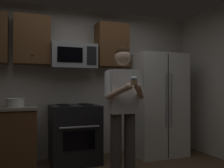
# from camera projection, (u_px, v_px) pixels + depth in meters

# --- Properties ---
(wall_back) EXTENTS (4.40, 0.10, 2.60)m
(wall_back) POSITION_uv_depth(u_px,v_px,m) (78.00, 82.00, 4.37)
(wall_back) COLOR beige
(wall_back) RESTS_ON ground
(oven_range) EXTENTS (0.76, 0.70, 0.93)m
(oven_range) POSITION_uv_depth(u_px,v_px,m) (75.00, 134.00, 3.94)
(oven_range) COLOR black
(oven_range) RESTS_ON ground
(microwave) EXTENTS (0.74, 0.41, 0.40)m
(microwave) POSITION_uv_depth(u_px,v_px,m) (73.00, 56.00, 4.07)
(microwave) COLOR #9EA0A5
(refrigerator) EXTENTS (0.90, 0.75, 1.80)m
(refrigerator) POSITION_uv_depth(u_px,v_px,m) (157.00, 104.00, 4.44)
(refrigerator) COLOR white
(refrigerator) RESTS_ON ground
(cabinet_row_upper) EXTENTS (2.78, 0.36, 0.76)m
(cabinet_row_upper) POSITION_uv_depth(u_px,v_px,m) (37.00, 41.00, 3.92)
(cabinet_row_upper) COLOR brown
(bowl_large_white) EXTENTS (0.27, 0.27, 0.12)m
(bowl_large_white) POSITION_uv_depth(u_px,v_px,m) (15.00, 102.00, 3.61)
(bowl_large_white) COLOR white
(bowl_large_white) RESTS_ON counter_left
(person) EXTENTS (0.60, 0.48, 1.76)m
(person) POSITION_uv_depth(u_px,v_px,m) (123.00, 103.00, 3.27)
(person) COLOR #4C4742
(person) RESTS_ON ground
(cupcake) EXTENTS (0.09, 0.09, 0.17)m
(cupcake) POSITION_uv_depth(u_px,v_px,m) (134.00, 80.00, 2.97)
(cupcake) COLOR #A87F56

